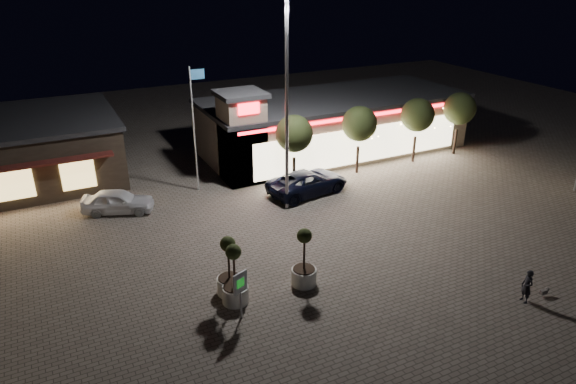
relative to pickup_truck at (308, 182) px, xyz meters
name	(u,v)px	position (x,y,z in m)	size (l,w,h in m)	color
ground	(324,283)	(-4.19, -9.41, -0.76)	(90.00, 90.00, 0.00)	#675D54
retail_building	(329,124)	(5.31, 6.41, 1.45)	(20.40, 8.40, 6.10)	tan
floodlight_pole	(287,93)	(-2.19, -1.41, 6.26)	(0.60, 0.40, 12.38)	gray
flagpole	(195,120)	(-6.10, 3.59, 3.99)	(0.95, 0.10, 8.00)	white
string_tree_a	(294,134)	(-0.19, 1.59, 2.80)	(2.42, 2.42, 4.79)	#332319
string_tree_b	(359,124)	(4.81, 1.59, 2.80)	(2.42, 2.42, 4.79)	#332319
string_tree_c	(418,115)	(9.81, 1.59, 2.80)	(2.42, 2.42, 4.79)	#332319
string_tree_d	(460,109)	(13.81, 1.59, 2.80)	(2.42, 2.42, 4.79)	#332319
pickup_truck	(308,182)	(0.00, 0.00, 0.00)	(2.51, 5.44, 1.51)	black
white_sedan	(118,201)	(-11.43, 2.53, -0.05)	(1.67, 4.16, 1.42)	white
pedestrian	(527,286)	(2.99, -14.49, 0.02)	(0.57, 0.37, 1.56)	black
dog	(545,291)	(4.14, -14.60, -0.50)	(0.49, 0.17, 0.26)	#59514C
planter_left	(230,276)	(-8.36, -8.16, 0.13)	(1.17, 1.17, 2.87)	silver
planter_mid	(235,285)	(-8.38, -8.89, 0.13)	(1.17, 1.17, 2.86)	silver
planter_right	(304,267)	(-5.05, -8.99, 0.13)	(1.17, 1.17, 2.87)	silver
valet_sign	(240,287)	(-8.55, -10.02, 0.78)	(0.69, 0.33, 2.19)	gray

